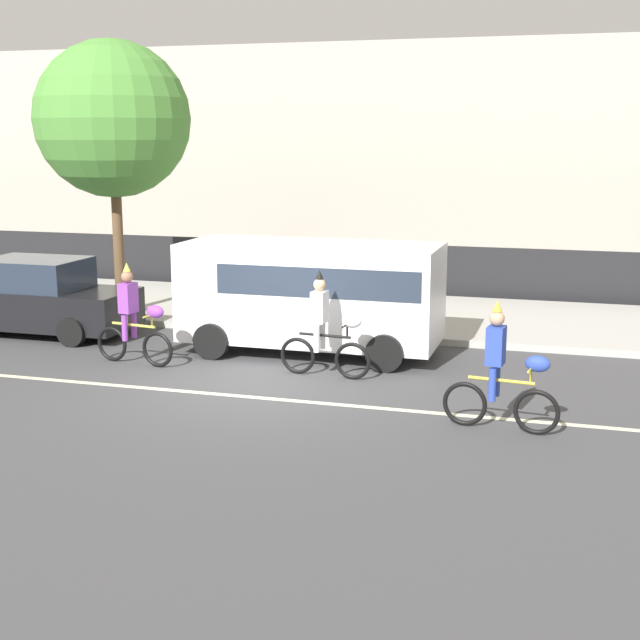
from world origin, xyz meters
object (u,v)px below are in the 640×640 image
parade_cyclist_purple (134,320)px  parked_van_white (315,289)px  parade_cyclist_zebra (326,331)px  parade_cyclist_cobalt (503,374)px  parked_car_black (39,298)px

parade_cyclist_purple → parked_van_white: 3.51m
parade_cyclist_zebra → parade_cyclist_cobalt: bearing=-32.9°
parked_van_white → parked_car_black: parked_van_white is taller
parade_cyclist_cobalt → parade_cyclist_zebra: bearing=147.1°
parade_cyclist_purple → parade_cyclist_cobalt: same height
parade_cyclist_zebra → parade_cyclist_cobalt: same height
parade_cyclist_zebra → parked_van_white: 1.81m
parade_cyclist_cobalt → parked_car_black: bearing=159.8°
parade_cyclist_zebra → parked_car_black: bearing=166.7°
parked_van_white → parade_cyclist_zebra: bearing=-67.1°
parked_van_white → parked_car_black: 6.23m
parade_cyclist_purple → parade_cyclist_cobalt: (6.95, -1.96, 0.00)m
parade_cyclist_purple → parked_car_black: size_ratio=0.47×
parade_cyclist_purple → parade_cyclist_zebra: size_ratio=1.00×
parade_cyclist_purple → parked_van_white: (2.99, 1.78, 0.44)m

